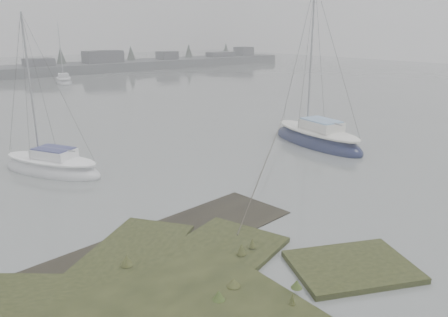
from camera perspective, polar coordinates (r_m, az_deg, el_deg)
ground at (r=38.92m, az=-23.83°, el=5.15°), size 160.00×160.00×0.00m
far_shoreline at (r=78.25m, az=-11.05°, el=12.06°), size 60.00×8.00×4.15m
sailboat_main at (r=27.37m, az=12.03°, el=2.49°), size 3.35×7.47×10.18m
sailboat_white at (r=23.19m, az=-21.55°, el=-1.08°), size 4.42×6.02×8.19m
sailboat_far_b at (r=60.30m, az=-20.18°, el=9.45°), size 3.46×6.03×8.09m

